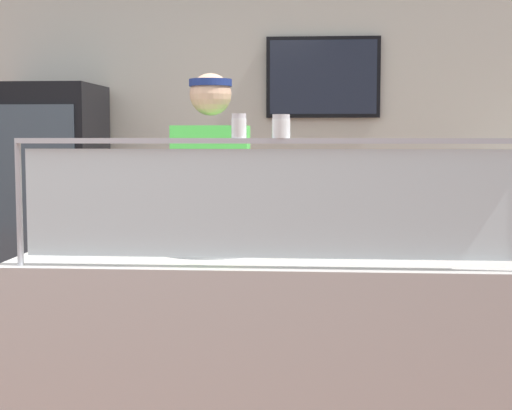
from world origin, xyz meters
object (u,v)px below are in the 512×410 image
Objects in this scene: pepper_flake_shaker at (281,128)px; worker_figure at (212,224)px; pizza_tray at (211,247)px; parmesan_shaker at (239,127)px; pizza_server at (214,243)px; drink_fridge at (45,220)px.

worker_figure is at bearing 111.72° from pepper_flake_shaker.
pizza_tray is 0.57m from worker_figure.
parmesan_shaker is 0.05× the size of worker_figure.
pepper_flake_shaker is (0.31, -0.40, 0.49)m from pizza_server.
worker_figure is at bearing 88.78° from pizza_server.
pizza_tray is 2.18m from drink_fridge.
pizza_tray is 0.26× the size of drink_fridge.
pizza_server is 3.18× the size of pepper_flake_shaker.
pizza_server is 3.06× the size of parmesan_shaker.
worker_figure is at bearing -42.16° from drink_fridge.
pizza_server is 0.59m from worker_figure.
worker_figure is at bearing 103.38° from parmesan_shaker.
drink_fridge is (-1.34, 1.72, -0.07)m from pizza_tray.
pizza_tray is at bearing 120.11° from pizza_server.
pizza_tray is 5.33× the size of pepper_flake_shaker.
worker_figure is (-0.39, 0.98, -0.47)m from pepper_flake_shaker.
pizza_server is 2.21m from drink_fridge.
worker_figure is at bearing 96.95° from pizza_tray.
drink_fridge is (-1.51, 2.13, -0.59)m from parmesan_shaker.
parmesan_shaker is 1.11m from worker_figure.
parmesan_shaker is 1.04× the size of pepper_flake_shaker.
pizza_tray is 0.03m from pizza_server.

